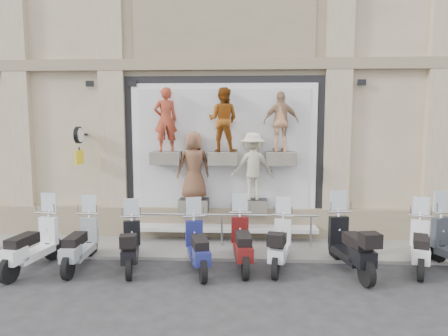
% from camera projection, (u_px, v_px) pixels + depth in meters
% --- Properties ---
extents(ground, '(90.00, 90.00, 0.00)m').
position_uv_depth(ground, '(217.00, 278.00, 8.47)').
color(ground, '#29292B').
rests_on(ground, ground).
extents(sidewalk, '(16.00, 2.20, 0.08)m').
position_uv_depth(sidewalk, '(222.00, 246.00, 10.55)').
color(sidewalk, gray).
rests_on(sidewalk, ground).
extents(building, '(14.00, 8.60, 12.00)m').
position_uv_depth(building, '(229.00, 49.00, 14.74)').
color(building, '#CCB495').
rests_on(building, ground).
extents(shop_vitrine, '(5.60, 0.89, 4.30)m').
position_uv_depth(shop_vitrine, '(226.00, 155.00, 10.91)').
color(shop_vitrine, black).
rests_on(shop_vitrine, ground).
extents(guard_rail, '(5.06, 0.10, 0.93)m').
position_uv_depth(guard_rail, '(222.00, 231.00, 10.40)').
color(guard_rail, '#9EA0A5').
rests_on(guard_rail, ground).
extents(clock_sign_bracket, '(0.10, 0.80, 1.02)m').
position_uv_depth(clock_sign_bracket, '(79.00, 140.00, 10.79)').
color(clock_sign_bracket, black).
rests_on(clock_sign_bracket, ground).
extents(scooter_b, '(0.88, 2.08, 1.64)m').
position_uv_depth(scooter_b, '(31.00, 234.00, 8.82)').
color(scooter_b, white).
rests_on(scooter_b, ground).
extents(scooter_c, '(0.60, 1.93, 1.56)m').
position_uv_depth(scooter_c, '(80.00, 234.00, 9.00)').
color(scooter_c, gray).
rests_on(scooter_c, ground).
extents(scooter_d, '(0.92, 1.91, 1.50)m').
position_uv_depth(scooter_d, '(130.00, 236.00, 8.94)').
color(scooter_d, black).
rests_on(scooter_d, ground).
extents(scooter_e, '(1.03, 1.99, 1.55)m').
position_uv_depth(scooter_e, '(198.00, 237.00, 8.80)').
color(scooter_e, navy).
rests_on(scooter_e, ground).
extents(scooter_f, '(0.76, 2.01, 1.60)m').
position_uv_depth(scooter_f, '(242.00, 233.00, 9.02)').
color(scooter_f, '#550F0E').
rests_on(scooter_f, ground).
extents(scooter_g, '(0.93, 1.95, 1.53)m').
position_uv_depth(scooter_g, '(280.00, 235.00, 8.98)').
color(scooter_g, silver).
rests_on(scooter_g, ground).
extents(scooter_h, '(0.98, 2.18, 1.71)m').
position_uv_depth(scooter_h, '(351.00, 235.00, 8.69)').
color(scooter_h, black).
rests_on(scooter_h, ground).
extents(scooter_i, '(1.22, 1.98, 1.55)m').
position_uv_depth(scooter_i, '(421.00, 236.00, 8.86)').
color(scooter_i, white).
rests_on(scooter_i, ground).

